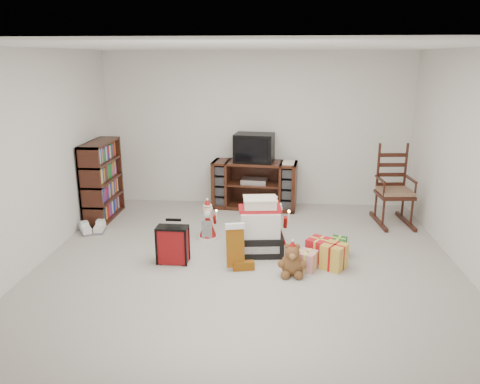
% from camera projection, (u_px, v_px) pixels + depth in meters
% --- Properties ---
extents(room, '(5.01, 5.01, 2.51)m').
position_uv_depth(room, '(248.00, 163.00, 5.27)').
color(room, beige).
rests_on(room, ground).
extents(tv_stand, '(1.40, 0.63, 0.77)m').
position_uv_depth(tv_stand, '(255.00, 185.00, 7.64)').
color(tv_stand, '#432113').
rests_on(tv_stand, floor).
extents(bookshelf, '(0.32, 0.97, 1.19)m').
position_uv_depth(bookshelf, '(102.00, 182.00, 7.10)').
color(bookshelf, '#3D1C10').
rests_on(bookshelf, floor).
extents(rocking_chair, '(0.56, 0.85, 1.22)m').
position_uv_depth(rocking_chair, '(393.00, 195.00, 6.95)').
color(rocking_chair, '#3D1C10').
rests_on(rocking_chair, floor).
extents(gift_pile, '(0.61, 0.48, 0.72)m').
position_uv_depth(gift_pile, '(260.00, 230.00, 5.84)').
color(gift_pile, black).
rests_on(gift_pile, floor).
extents(red_suitcase, '(0.36, 0.20, 0.54)m').
position_uv_depth(red_suitcase, '(173.00, 245.00, 5.59)').
color(red_suitcase, maroon).
rests_on(red_suitcase, floor).
extents(stocking, '(0.28, 0.17, 0.57)m').
position_uv_depth(stocking, '(235.00, 247.00, 5.41)').
color(stocking, '#0E650B').
rests_on(stocking, floor).
extents(teddy_bear, '(0.25, 0.22, 0.37)m').
position_uv_depth(teddy_bear, '(292.00, 262.00, 5.29)').
color(teddy_bear, brown).
rests_on(teddy_bear, floor).
extents(santa_figurine, '(0.33, 0.31, 0.67)m').
position_uv_depth(santa_figurine, '(276.00, 228.00, 6.08)').
color(santa_figurine, maroon).
rests_on(santa_figurine, floor).
extents(mrs_claus_figurine, '(0.27, 0.26, 0.56)m').
position_uv_depth(mrs_claus_figurine, '(208.00, 224.00, 6.36)').
color(mrs_claus_figurine, maroon).
rests_on(mrs_claus_figurine, floor).
extents(sneaker_pair, '(0.41, 0.32, 0.11)m').
position_uv_depth(sneaker_pair, '(93.00, 229.00, 6.62)').
color(sneaker_pair, white).
rests_on(sneaker_pair, floor).
extents(gift_cluster, '(0.50, 0.76, 0.23)m').
position_uv_depth(gift_cluster, '(328.00, 256.00, 5.57)').
color(gift_cluster, red).
rests_on(gift_cluster, floor).
extents(crt_television, '(0.66, 0.52, 0.45)m').
position_uv_depth(crt_television, '(254.00, 148.00, 7.48)').
color(crt_television, black).
rests_on(crt_television, tv_stand).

